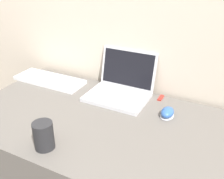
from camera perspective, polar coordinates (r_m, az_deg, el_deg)
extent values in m
cube|color=#5B5651|center=(1.50, -3.21, -18.33)|extent=(1.28, 0.74, 0.75)
cube|color=silver|center=(1.42, 1.08, -1.66)|extent=(0.32, 0.24, 0.02)
cube|color=#B7B7BC|center=(1.43, 1.40, -0.95)|extent=(0.29, 0.13, 0.00)
cube|color=silver|center=(1.48, 3.53, 4.58)|extent=(0.32, 0.06, 0.21)
cube|color=black|center=(1.48, 3.44, 4.55)|extent=(0.30, 0.05, 0.19)
cylinder|color=#232326|center=(1.08, -14.66, -9.66)|extent=(0.08, 0.08, 0.12)
cylinder|color=black|center=(1.05, -15.00, -7.28)|extent=(0.07, 0.07, 0.01)
ellipsoid|color=#B2B2B7|center=(1.30, 11.89, -5.57)|extent=(0.06, 0.09, 0.01)
ellipsoid|color=#2D569E|center=(1.29, 11.96, -4.87)|extent=(0.06, 0.09, 0.04)
cube|color=silver|center=(1.66, -13.41, 2.04)|extent=(0.44, 0.16, 0.02)
cube|color=#B2261E|center=(1.45, 10.58, -1.80)|extent=(0.02, 0.06, 0.01)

